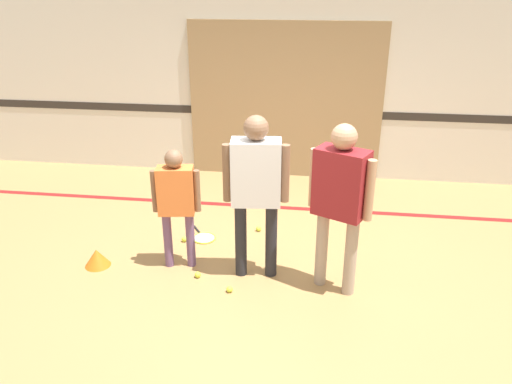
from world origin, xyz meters
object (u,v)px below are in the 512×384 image
object	(u,v)px
person_student_right	(340,192)
tennis_ball_stray_right	(198,275)
racket_spare_on_floor	(204,237)
person_student_left	(176,197)
tennis_ball_by_spare_racket	(184,239)
person_instructor	(256,181)
tennis_ball_stray_left	(259,229)
tennis_ball_near_instructor	(230,289)
training_cone	(97,258)

from	to	relation	value
person_student_right	tennis_ball_stray_right	size ratio (longest dim) A/B	26.47
tennis_ball_stray_right	racket_spare_on_floor	bearing A→B (deg)	99.11
person_student_left	tennis_ball_by_spare_racket	world-z (taller)	person_student_left
person_instructor	person_student_left	bearing A→B (deg)	169.72
person_instructor	tennis_ball_stray_left	xyz separation A→B (m)	(-0.10, 0.99, -1.05)
tennis_ball_by_spare_racket	racket_spare_on_floor	bearing A→B (deg)	29.32
person_student_left	tennis_ball_by_spare_racket	bearing A→B (deg)	92.26
person_student_right	racket_spare_on_floor	distance (m)	2.09
person_student_left	tennis_ball_stray_left	xyz separation A→B (m)	(0.76, 0.92, -0.80)
person_student_right	tennis_ball_stray_right	world-z (taller)	person_student_right
racket_spare_on_floor	tennis_ball_by_spare_racket	bearing A→B (deg)	84.92
tennis_ball_by_spare_racket	tennis_ball_stray_left	xyz separation A→B (m)	(0.86, 0.39, 0.00)
person_student_left	person_student_right	world-z (taller)	person_student_right
tennis_ball_near_instructor	tennis_ball_stray_left	xyz separation A→B (m)	(0.12, 1.36, 0.00)
tennis_ball_near_instructor	tennis_ball_stray_right	distance (m)	0.45
person_student_right	training_cone	distance (m)	2.78
person_instructor	person_student_right	size ratio (longest dim) A/B	1.01
racket_spare_on_floor	tennis_ball_stray_right	xyz separation A→B (m)	(0.14, -0.87, 0.02)
tennis_ball_near_instructor	tennis_ball_stray_left	size ratio (longest dim) A/B	1.00
tennis_ball_by_spare_racket	tennis_ball_stray_left	bearing A→B (deg)	24.54
person_instructor	tennis_ball_by_spare_racket	distance (m)	1.54
tennis_ball_stray_left	person_student_right	bearing A→B (deg)	-50.62
training_cone	racket_spare_on_floor	bearing A→B (deg)	37.29
person_student_right	person_instructor	bearing A→B (deg)	16.05
tennis_ball_by_spare_racket	training_cone	xyz separation A→B (m)	(-0.81, -0.66, 0.07)
person_instructor	racket_spare_on_floor	xyz separation A→B (m)	(-0.75, 0.71, -1.08)
person_instructor	person_student_right	xyz separation A→B (m)	(0.83, -0.15, -0.01)
training_cone	tennis_ball_by_spare_racket	bearing A→B (deg)	39.13
person_student_left	tennis_ball_stray_left	distance (m)	1.44
person_student_left	tennis_ball_near_instructor	world-z (taller)	person_student_left
person_instructor	tennis_ball_near_instructor	bearing A→B (deg)	-126.49
person_student_right	tennis_ball_near_instructor	bearing A→B (deg)	38.30
tennis_ball_stray_left	training_cone	distance (m)	1.98
racket_spare_on_floor	tennis_ball_stray_left	xyz separation A→B (m)	(0.65, 0.27, 0.02)
person_student_right	tennis_ball_near_instructor	distance (m)	1.50
person_instructor	tennis_ball_stray_left	world-z (taller)	person_instructor
person_instructor	tennis_ball_stray_left	distance (m)	1.45
person_student_left	tennis_ball_stray_left	size ratio (longest dim) A/B	20.50
racket_spare_on_floor	training_cone	bearing A→B (deg)	92.88
racket_spare_on_floor	tennis_ball_stray_right	world-z (taller)	tennis_ball_stray_right
person_student_left	training_cone	size ratio (longest dim) A/B	4.77
person_instructor	tennis_ball_stray_right	size ratio (longest dim) A/B	26.64
tennis_ball_stray_right	tennis_ball_by_spare_racket	bearing A→B (deg)	115.13
racket_spare_on_floor	tennis_ball_near_instructor	world-z (taller)	tennis_ball_near_instructor
tennis_ball_near_instructor	tennis_ball_by_spare_racket	size ratio (longest dim) A/B	1.00
person_instructor	tennis_ball_stray_right	world-z (taller)	person_instructor
person_student_left	tennis_ball_by_spare_racket	xyz separation A→B (m)	(-0.10, 0.53, -0.80)
training_cone	person_student_right	bearing A→B (deg)	-1.77
person_student_left	person_student_right	bearing A→B (deg)	-16.03
person_student_left	tennis_ball_stray_right	world-z (taller)	person_student_left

